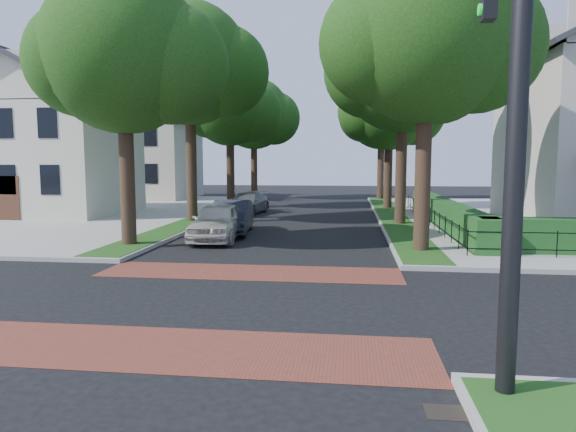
% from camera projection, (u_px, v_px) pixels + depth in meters
% --- Properties ---
extents(ground, '(120.00, 120.00, 0.00)m').
position_uv_depth(ground, '(225.00, 301.00, 12.24)').
color(ground, black).
rests_on(ground, ground).
extents(sidewalk_nw, '(30.00, 30.00, 0.15)m').
position_uv_depth(sidewalk_nw, '(3.00, 212.00, 33.33)').
color(sidewalk_nw, gray).
rests_on(sidewalk_nw, ground).
extents(crosswalk_far, '(9.00, 2.20, 0.01)m').
position_uv_depth(crosswalk_far, '(250.00, 272.00, 15.40)').
color(crosswalk_far, brown).
rests_on(crosswalk_far, ground).
extents(crosswalk_near, '(9.00, 2.20, 0.01)m').
position_uv_depth(crosswalk_near, '(181.00, 349.00, 9.08)').
color(crosswalk_near, brown).
rests_on(crosswalk_near, ground).
extents(storm_drain, '(0.65, 0.45, 0.01)m').
position_uv_depth(storm_drain, '(450.00, 413.00, 6.79)').
color(storm_drain, black).
rests_on(storm_drain, ground).
extents(grass_strip_ne, '(1.60, 29.80, 0.02)m').
position_uv_depth(grass_strip_ne, '(391.00, 215.00, 30.43)').
color(grass_strip_ne, '#184814').
rests_on(grass_strip_ne, sidewalk_ne).
extents(grass_strip_nw, '(1.60, 29.80, 0.02)m').
position_uv_depth(grass_strip_nw, '(214.00, 213.00, 31.73)').
color(grass_strip_nw, '#184814').
rests_on(grass_strip_nw, sidewalk_nw).
extents(tree_right_near, '(7.75, 6.67, 10.66)m').
position_uv_depth(tree_right_near, '(429.00, 38.00, 17.91)').
color(tree_right_near, black).
rests_on(tree_right_near, sidewalk_ne).
extents(tree_right_mid, '(8.25, 7.09, 11.22)m').
position_uv_depth(tree_right_mid, '(405.00, 68.00, 25.78)').
color(tree_right_mid, black).
rests_on(tree_right_mid, sidewalk_ne).
extents(tree_right_far, '(7.25, 6.23, 9.74)m').
position_uv_depth(tree_right_far, '(391.00, 108.00, 34.75)').
color(tree_right_far, black).
rests_on(tree_right_far, sidewalk_ne).
extents(tree_right_back, '(7.50, 6.45, 10.20)m').
position_uv_depth(tree_right_back, '(383.00, 115.00, 43.60)').
color(tree_right_back, black).
rests_on(tree_right_back, sidewalk_ne).
extents(tree_left_near, '(7.50, 6.45, 10.20)m').
position_uv_depth(tree_left_near, '(128.00, 56.00, 19.26)').
color(tree_left_near, black).
rests_on(tree_left_near, sidewalk_nw).
extents(tree_left_mid, '(8.00, 6.88, 11.48)m').
position_uv_depth(tree_left_mid, '(193.00, 66.00, 27.05)').
color(tree_left_mid, black).
rests_on(tree_left_mid, sidewalk_nw).
extents(tree_left_far, '(7.00, 6.02, 9.86)m').
position_uv_depth(tree_left_far, '(232.00, 107.00, 36.04)').
color(tree_left_far, black).
rests_on(tree_left_far, sidewalk_nw).
extents(tree_left_back, '(7.75, 6.66, 10.44)m').
position_uv_depth(tree_left_back, '(255.00, 115.00, 44.91)').
color(tree_left_back, black).
rests_on(tree_left_back, sidewalk_nw).
extents(hedge_main_road, '(1.00, 18.00, 1.20)m').
position_uv_depth(hedge_main_road, '(444.00, 212.00, 26.04)').
color(hedge_main_road, '#164018').
rests_on(hedge_main_road, sidewalk_ne).
extents(fence_main_road, '(0.06, 18.00, 0.90)m').
position_uv_depth(fence_main_road, '(428.00, 215.00, 26.16)').
color(fence_main_road, black).
rests_on(fence_main_road, sidewalk_ne).
extents(house_left_near, '(10.00, 9.00, 10.14)m').
position_uv_depth(house_left_near, '(47.00, 133.00, 31.33)').
color(house_left_near, beige).
rests_on(house_left_near, sidewalk_nw).
extents(house_left_far, '(10.00, 9.00, 10.14)m').
position_uv_depth(house_left_far, '(140.00, 142.00, 45.15)').
color(house_left_far, beige).
rests_on(house_left_far, sidewalk_nw).
extents(traffic_signal, '(2.17, 2.00, 8.00)m').
position_uv_depth(traffic_signal, '(499.00, 56.00, 6.80)').
color(traffic_signal, black).
rests_on(traffic_signal, sidewalk_se).
extents(parked_car_front, '(2.08, 4.76, 1.60)m').
position_uv_depth(parked_car_front, '(218.00, 222.00, 21.62)').
color(parked_car_front, beige).
rests_on(parked_car_front, ground).
extents(parked_car_middle, '(2.10, 4.82, 1.54)m').
position_uv_depth(parked_car_middle, '(232.00, 217.00, 23.66)').
color(parked_car_middle, black).
rests_on(parked_car_middle, ground).
extents(parked_car_rear, '(2.52, 4.93, 1.37)m').
position_uv_depth(parked_car_rear, '(247.00, 203.00, 32.80)').
color(parked_car_rear, slate).
rests_on(parked_car_rear, ground).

